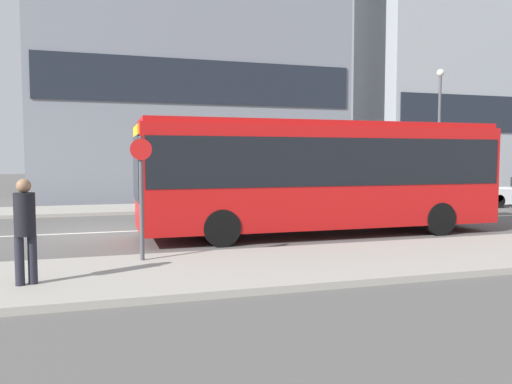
{
  "coord_description": "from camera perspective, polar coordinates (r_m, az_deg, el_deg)",
  "views": [
    {
      "loc": [
        0.14,
        -15.67,
        2.26
      ],
      "look_at": [
        4.3,
        -1.94,
        1.27
      ],
      "focal_mm": 35.0,
      "sensor_mm": 36.0,
      "label": 1
    }
  ],
  "objects": [
    {
      "name": "apartment_block_right_tower",
      "position": [
        36.64,
        23.12,
        14.09
      ],
      "size": [
        14.0,
        5.24,
        17.83
      ],
      "color": "#9EA3A8",
      "rests_on": "ground_plane"
    },
    {
      "name": "street_lamp",
      "position": [
        25.97,
        20.22,
        7.7
      ],
      "size": [
        0.36,
        0.36,
        6.39
      ],
      "color": "#4C4C51",
      "rests_on": "sidewalk_far"
    },
    {
      "name": "bus_stop_sign",
      "position": [
        10.52,
        -12.97,
        0.45
      ],
      "size": [
        0.44,
        0.12,
        2.57
      ],
      "color": "#4C4C51",
      "rests_on": "sidewalk_near"
    },
    {
      "name": "city_bus",
      "position": [
        14.73,
        7.35,
        2.45
      ],
      "size": [
        10.52,
        2.63,
        3.27
      ],
      "rotation": [
        0.0,
        0.0,
        0.07
      ],
      "color": "red",
      "rests_on": "ground_plane"
    },
    {
      "name": "pedestrian_near_stop",
      "position": [
        9.17,
        -24.9,
        -3.39
      ],
      "size": [
        0.34,
        0.34,
        1.78
      ],
      "rotation": [
        0.0,
        0.0,
        0.25
      ],
      "color": "#23232D",
      "rests_on": "sidewalk_near"
    },
    {
      "name": "lane_centerline",
      "position": [
        15.83,
        -17.25,
        -4.42
      ],
      "size": [
        41.8,
        0.16,
        0.01
      ],
      "color": "silver",
      "rests_on": "ground_plane"
    },
    {
      "name": "sidewalk_near",
      "position": [
        9.67,
        -17.49,
        -9.35
      ],
      "size": [
        44.0,
        3.5,
        0.13
      ],
      "color": "#A39E93",
      "rests_on": "ground_plane"
    },
    {
      "name": "sidewalk_far",
      "position": [
        22.03,
        -17.15,
        -1.94
      ],
      "size": [
        44.0,
        3.5,
        0.13
      ],
      "color": "#A39E93",
      "rests_on": "ground_plane"
    },
    {
      "name": "parked_car_0",
      "position": [
        24.63,
        22.48,
        -0.15
      ],
      "size": [
        4.16,
        1.76,
        1.33
      ],
      "color": "silver",
      "rests_on": "ground_plane"
    },
    {
      "name": "ground_plane",
      "position": [
        15.83,
        -17.25,
        -4.43
      ],
      "size": [
        120.0,
        120.0,
        0.0
      ],
      "primitive_type": "plane",
      "color": "#595654"
    }
  ]
}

